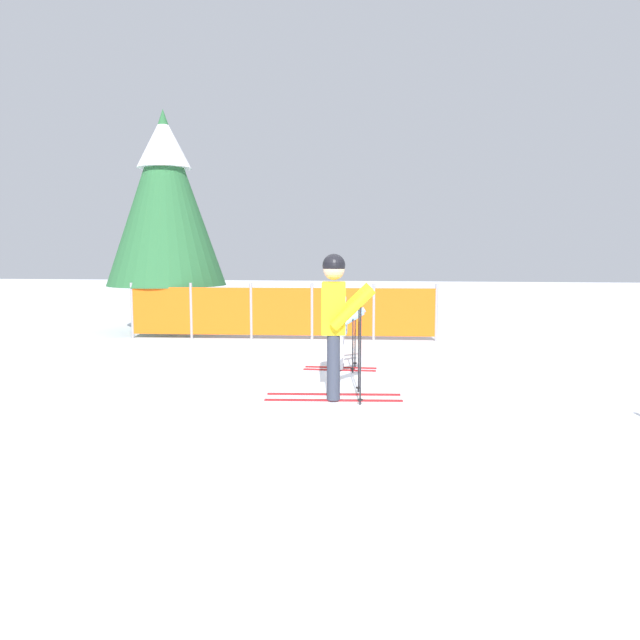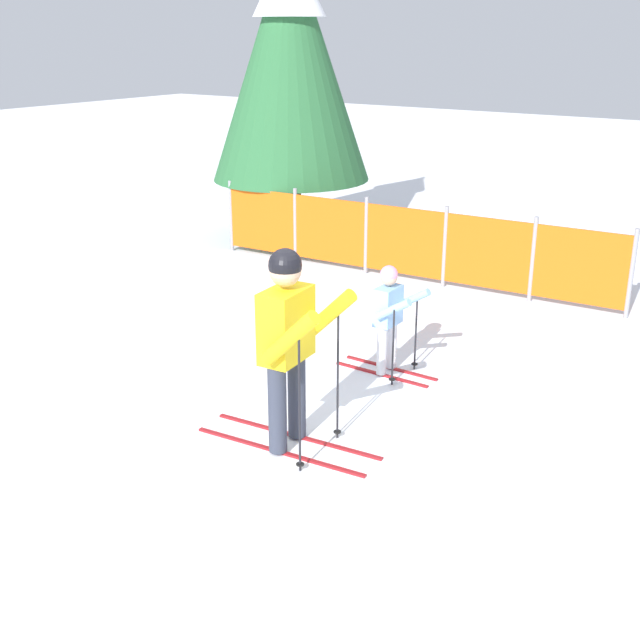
# 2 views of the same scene
# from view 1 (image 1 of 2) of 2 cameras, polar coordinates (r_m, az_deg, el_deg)

# --- Properties ---
(ground_plane) EXTENTS (60.00, 60.00, 0.00)m
(ground_plane) POSITION_cam_1_polar(r_m,az_deg,el_deg) (7.90, 1.53, -7.21)
(ground_plane) COLOR white
(skier_adult) EXTENTS (1.74, 0.80, 1.81)m
(skier_adult) POSITION_cam_1_polar(r_m,az_deg,el_deg) (7.75, 1.45, 0.66)
(skier_adult) COLOR maroon
(skier_adult) RESTS_ON ground_plane
(skier_child) EXTENTS (1.13, 0.56, 1.20)m
(skier_child) POSITION_cam_1_polar(r_m,az_deg,el_deg) (9.68, 2.00, -0.42)
(skier_child) COLOR maroon
(skier_child) RESTS_ON ground_plane
(safety_fence) EXTENTS (6.43, 0.36, 1.18)m
(safety_fence) POSITION_cam_1_polar(r_m,az_deg,el_deg) (12.97, -3.54, 0.78)
(safety_fence) COLOR gray
(safety_fence) RESTS_ON ground_plane
(conifer_far) EXTENTS (2.69, 2.69, 5.00)m
(conifer_far) POSITION_cam_1_polar(r_m,az_deg,el_deg) (14.81, -13.99, 10.99)
(conifer_far) COLOR #4C3823
(conifer_far) RESTS_ON ground_plane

